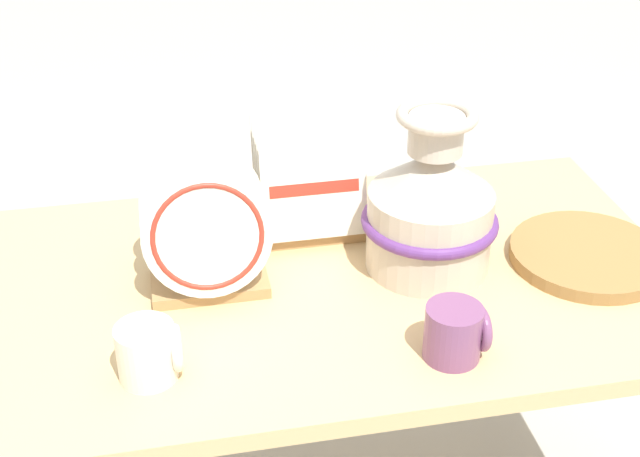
{
  "coord_description": "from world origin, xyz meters",
  "views": [
    {
      "loc": [
        -0.27,
        -1.37,
        1.62
      ],
      "look_at": [
        0.0,
        0.0,
        0.78
      ],
      "focal_mm": 50.0,
      "sensor_mm": 36.0,
      "label": 1
    }
  ],
  "objects_px": {
    "dish_rack_round_plates": "(207,241)",
    "mug_cream_glaze": "(150,352)",
    "wicker_charger_stack": "(588,255)",
    "mug_plum_glaze": "(456,332)",
    "ceramic_vase": "(431,206)",
    "dish_rack_square_plates": "(308,190)"
  },
  "relations": [
    {
      "from": "dish_rack_round_plates",
      "to": "mug_cream_glaze",
      "type": "height_order",
      "value": "dish_rack_round_plates"
    },
    {
      "from": "ceramic_vase",
      "to": "mug_cream_glaze",
      "type": "height_order",
      "value": "ceramic_vase"
    },
    {
      "from": "ceramic_vase",
      "to": "dish_rack_square_plates",
      "type": "distance_m",
      "value": 0.27
    },
    {
      "from": "dish_rack_square_plates",
      "to": "wicker_charger_stack",
      "type": "distance_m",
      "value": 0.56
    },
    {
      "from": "dish_rack_round_plates",
      "to": "mug_cream_glaze",
      "type": "distance_m",
      "value": 0.26
    },
    {
      "from": "wicker_charger_stack",
      "to": "mug_cream_glaze",
      "type": "xyz_separation_m",
      "value": [
        -0.84,
        -0.18,
        0.03
      ]
    },
    {
      "from": "dish_rack_round_plates",
      "to": "wicker_charger_stack",
      "type": "height_order",
      "value": "dish_rack_round_plates"
    },
    {
      "from": "dish_rack_square_plates",
      "to": "mug_cream_glaze",
      "type": "xyz_separation_m",
      "value": [
        -0.33,
        -0.4,
        -0.04
      ]
    },
    {
      "from": "dish_rack_round_plates",
      "to": "dish_rack_square_plates",
      "type": "bearing_deg",
      "value": 37.57
    },
    {
      "from": "mug_cream_glaze",
      "to": "mug_plum_glaze",
      "type": "distance_m",
      "value": 0.5
    },
    {
      "from": "dish_rack_round_plates",
      "to": "mug_cream_glaze",
      "type": "relative_size",
      "value": 2.43
    },
    {
      "from": "dish_rack_square_plates",
      "to": "wicker_charger_stack",
      "type": "bearing_deg",
      "value": -23.78
    },
    {
      "from": "wicker_charger_stack",
      "to": "mug_cream_glaze",
      "type": "relative_size",
      "value": 2.87
    },
    {
      "from": "wicker_charger_stack",
      "to": "mug_plum_glaze",
      "type": "relative_size",
      "value": 2.87
    },
    {
      "from": "dish_rack_square_plates",
      "to": "mug_cream_glaze",
      "type": "bearing_deg",
      "value": -129.8
    },
    {
      "from": "ceramic_vase",
      "to": "mug_cream_glaze",
      "type": "bearing_deg",
      "value": -156.96
    },
    {
      "from": "ceramic_vase",
      "to": "mug_plum_glaze",
      "type": "relative_size",
      "value": 3.1
    },
    {
      "from": "ceramic_vase",
      "to": "wicker_charger_stack",
      "type": "bearing_deg",
      "value": -9.13
    },
    {
      "from": "ceramic_vase",
      "to": "mug_plum_glaze",
      "type": "distance_m",
      "value": 0.29
    },
    {
      "from": "dish_rack_round_plates",
      "to": "mug_plum_glaze",
      "type": "xyz_separation_m",
      "value": [
        0.38,
        -0.28,
        -0.05
      ]
    },
    {
      "from": "dish_rack_round_plates",
      "to": "mug_cream_glaze",
      "type": "bearing_deg",
      "value": -116.3
    },
    {
      "from": "dish_rack_round_plates",
      "to": "dish_rack_square_plates",
      "type": "distance_m",
      "value": 0.28
    }
  ]
}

